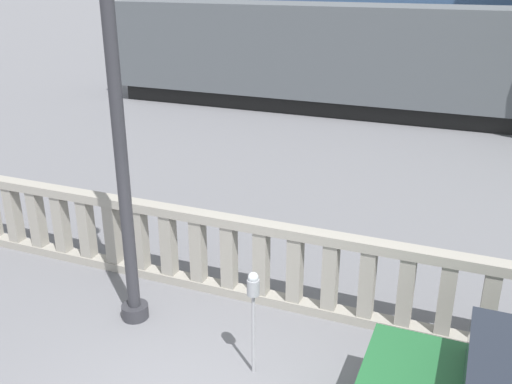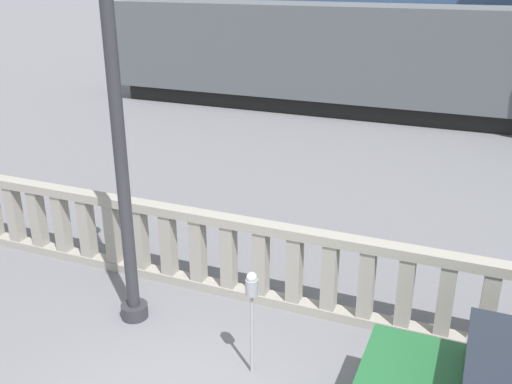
{
  "view_description": "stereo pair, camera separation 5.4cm",
  "coord_description": "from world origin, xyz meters",
  "views": [
    {
      "loc": [
        2.42,
        -4.0,
        4.6
      ],
      "look_at": [
        -0.75,
        3.77,
        1.29
      ],
      "focal_mm": 40.0,
      "sensor_mm": 36.0,
      "label": 1
    },
    {
      "loc": [
        2.47,
        -3.98,
        4.6
      ],
      "look_at": [
        -0.75,
        3.77,
        1.29
      ],
      "focal_mm": 40.0,
      "sensor_mm": 36.0,
      "label": 2
    }
  ],
  "objects": [
    {
      "name": "balustrade",
      "position": [
        0.0,
        2.77,
        0.64
      ],
      "size": [
        16.54,
        0.24,
        1.27
      ],
      "color": "gray",
      "rests_on": "ground"
    },
    {
      "name": "lamppost",
      "position": [
        -1.74,
        1.69,
        2.69
      ],
      "size": [
        0.37,
        0.37,
        5.16
      ],
      "color": "#2D2D33",
      "rests_on": "ground"
    },
    {
      "name": "parking_meter",
      "position": [
        0.25,
        1.25,
        1.08
      ],
      "size": [
        0.15,
        0.15,
        1.38
      ],
      "color": "#99999E",
      "rests_on": "ground"
    },
    {
      "name": "train_near",
      "position": [
        1.56,
        14.94,
        1.85
      ],
      "size": [
        23.3,
        2.61,
        4.11
      ],
      "color": "black",
      "rests_on": "ground"
    },
    {
      "name": "train_far",
      "position": [
        -3.73,
        29.94,
        1.91
      ],
      "size": [
        18.63,
        2.61,
        4.22
      ],
      "color": "black",
      "rests_on": "ground"
    }
  ]
}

